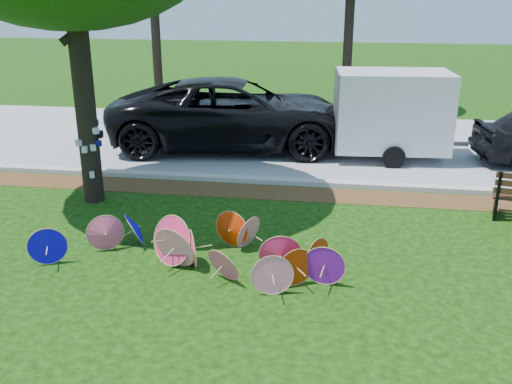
# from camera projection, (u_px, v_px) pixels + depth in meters

# --- Properties ---
(ground) EXTENTS (90.00, 90.00, 0.00)m
(ground) POSITION_uv_depth(u_px,v_px,m) (207.00, 284.00, 9.20)
(ground) COLOR black
(ground) RESTS_ON ground
(mulch_strip) EXTENTS (90.00, 1.00, 0.01)m
(mulch_strip) POSITION_uv_depth(u_px,v_px,m) (251.00, 191.00, 13.39)
(mulch_strip) COLOR #472D16
(mulch_strip) RESTS_ON ground
(curb) EXTENTS (90.00, 0.30, 0.12)m
(curb) POSITION_uv_depth(u_px,v_px,m) (256.00, 180.00, 14.02)
(curb) COLOR #B7B5AD
(curb) RESTS_ON ground
(street) EXTENTS (90.00, 8.00, 0.01)m
(street) POSITION_uv_depth(u_px,v_px,m) (276.00, 140.00, 17.90)
(street) COLOR gray
(street) RESTS_ON ground
(parasol_pile) EXTENTS (5.42, 2.09, 0.89)m
(parasol_pile) POSITION_uv_depth(u_px,v_px,m) (208.00, 247.00, 9.69)
(parasol_pile) COLOR #D42961
(parasol_pile) RESTS_ON ground
(black_van) EXTENTS (7.65, 4.21, 2.03)m
(black_van) POSITION_uv_depth(u_px,v_px,m) (236.00, 114.00, 16.80)
(black_van) COLOR black
(black_van) RESTS_ON ground
(cargo_trailer) EXTENTS (3.14, 2.12, 2.71)m
(cargo_trailer) POSITION_uv_depth(u_px,v_px,m) (392.00, 110.00, 15.60)
(cargo_trailer) COLOR silver
(cargo_trailer) RESTS_ON ground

